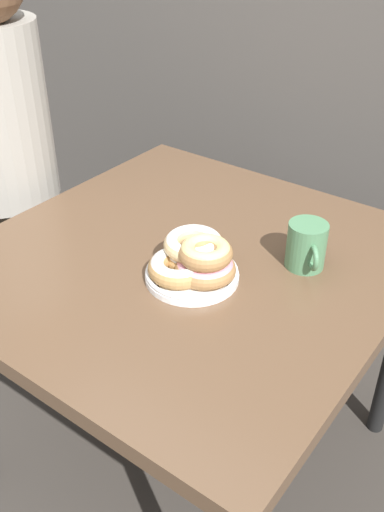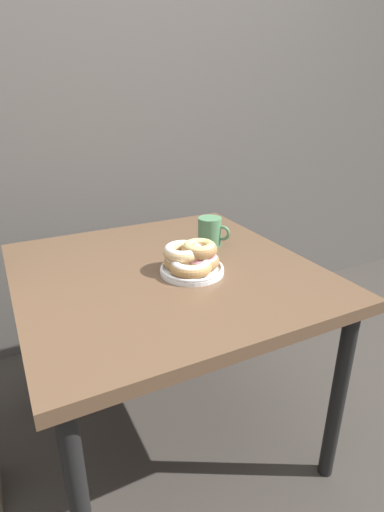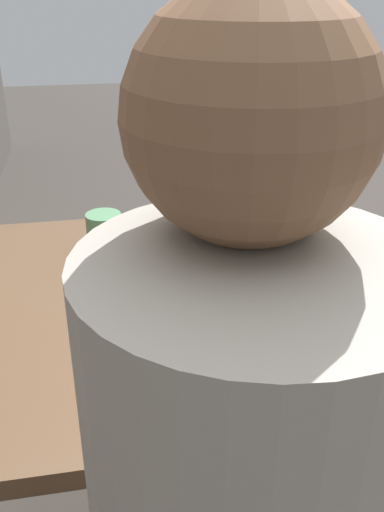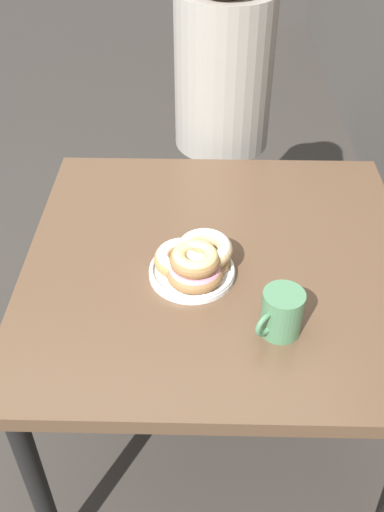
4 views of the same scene
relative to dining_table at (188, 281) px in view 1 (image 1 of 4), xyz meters
name	(u,v)px [view 1 (image 1 of 4)]	position (x,y,z in m)	size (l,w,h in m)	color
dining_table	(188,281)	(0.00, 0.00, 0.00)	(0.96, 0.98, 0.72)	brown
donut_plate	(194,260)	(0.07, -0.06, 0.12)	(0.24, 0.24, 0.10)	white
coffee_mug	(307,245)	(0.24, 0.12, 0.13)	(0.10, 0.11, 0.11)	#4C7F56
person_figure	(0,169)	(-0.72, 0.02, 0.09)	(0.38, 0.32, 1.38)	brown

